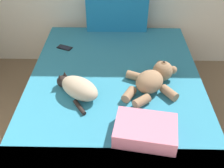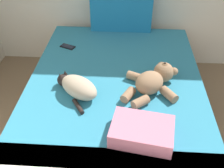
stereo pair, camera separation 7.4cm
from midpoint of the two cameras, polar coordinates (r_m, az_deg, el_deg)
bed at (r=2.38m, az=1.61°, el=-4.18°), size 1.53×2.07×0.50m
patterned_cushion at (r=2.93m, az=2.77°, el=15.85°), size 0.66×0.12×0.47m
cat at (r=2.05m, az=-6.52°, el=-0.60°), size 0.39×0.41×0.15m
teddy_bear at (r=2.13m, az=9.99°, el=0.80°), size 0.47×0.51×0.18m
cell_phone at (r=2.71m, az=-8.82°, el=8.04°), size 0.16×0.12×0.01m
throw_pillow at (r=1.74m, az=7.76°, el=-10.18°), size 0.44×0.34×0.11m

